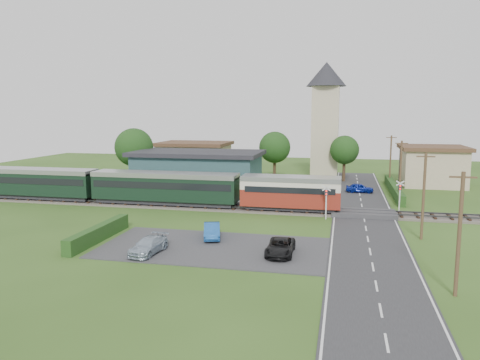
% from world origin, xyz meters
% --- Properties ---
extents(ground, '(120.00, 120.00, 0.00)m').
position_xyz_m(ground, '(0.00, 0.00, 0.00)').
color(ground, '#2D4C19').
extents(railway_track, '(76.00, 3.20, 0.49)m').
position_xyz_m(railway_track, '(0.00, 2.00, 0.11)').
color(railway_track, '#4C443D').
rests_on(railway_track, ground).
extents(road, '(6.00, 70.00, 0.05)m').
position_xyz_m(road, '(10.00, 0.00, 0.03)').
color(road, '#28282B').
rests_on(road, ground).
extents(car_park, '(17.00, 9.00, 0.08)m').
position_xyz_m(car_park, '(-1.50, -12.00, 0.04)').
color(car_park, '#333335').
rests_on(car_park, ground).
extents(crossing_deck, '(6.20, 3.40, 0.45)m').
position_xyz_m(crossing_deck, '(10.00, 2.00, 0.23)').
color(crossing_deck, '#333335').
rests_on(crossing_deck, ground).
extents(platform, '(30.00, 3.00, 0.45)m').
position_xyz_m(platform, '(-10.00, 5.20, 0.23)').
color(platform, gray).
rests_on(platform, ground).
extents(equipment_hut, '(2.30, 2.30, 2.55)m').
position_xyz_m(equipment_hut, '(-18.00, 5.20, 1.75)').
color(equipment_hut, '#C0B192').
rests_on(equipment_hut, platform).
extents(station_building, '(16.00, 9.00, 5.30)m').
position_xyz_m(station_building, '(-10.00, 10.99, 2.69)').
color(station_building, '#2A4A4A').
rests_on(station_building, ground).
extents(train, '(43.20, 2.90, 3.40)m').
position_xyz_m(train, '(-14.04, 2.00, 2.18)').
color(train, '#232328').
rests_on(train, ground).
extents(church_tower, '(6.00, 6.00, 17.60)m').
position_xyz_m(church_tower, '(5.00, 28.00, 10.23)').
color(church_tower, '#C0B192').
rests_on(church_tower, ground).
extents(house_west, '(10.80, 8.80, 5.50)m').
position_xyz_m(house_west, '(-15.00, 25.00, 2.79)').
color(house_west, tan).
rests_on(house_west, ground).
extents(house_east, '(8.80, 8.80, 5.50)m').
position_xyz_m(house_east, '(20.00, 24.00, 2.80)').
color(house_east, tan).
rests_on(house_east, ground).
extents(hedge_carpark, '(0.80, 9.00, 1.20)m').
position_xyz_m(hedge_carpark, '(-11.00, -12.00, 0.60)').
color(hedge_carpark, '#193814').
rests_on(hedge_carpark, ground).
extents(hedge_roadside, '(0.80, 18.00, 1.20)m').
position_xyz_m(hedge_roadside, '(14.20, 16.00, 0.60)').
color(hedge_roadside, '#193814').
rests_on(hedge_roadside, ground).
extents(hedge_station, '(22.00, 0.80, 1.30)m').
position_xyz_m(hedge_station, '(-10.00, 15.50, 0.65)').
color(hedge_station, '#193814').
rests_on(hedge_station, ground).
extents(tree_a, '(5.20, 5.20, 8.00)m').
position_xyz_m(tree_a, '(-20.00, 14.00, 5.38)').
color(tree_a, '#332316').
rests_on(tree_a, ground).
extents(tree_b, '(4.60, 4.60, 7.34)m').
position_xyz_m(tree_b, '(-2.00, 23.00, 5.02)').
color(tree_b, '#332316').
rests_on(tree_b, ground).
extents(tree_c, '(4.20, 4.20, 6.78)m').
position_xyz_m(tree_c, '(8.00, 25.00, 4.65)').
color(tree_c, '#332316').
rests_on(tree_c, ground).
extents(utility_pole_a, '(1.40, 0.22, 7.00)m').
position_xyz_m(utility_pole_a, '(14.20, -18.00, 3.63)').
color(utility_pole_a, '#473321').
rests_on(utility_pole_a, ground).
extents(utility_pole_b, '(1.40, 0.22, 7.00)m').
position_xyz_m(utility_pole_b, '(14.20, -6.00, 3.63)').
color(utility_pole_b, '#473321').
rests_on(utility_pole_b, ground).
extents(utility_pole_c, '(1.40, 0.22, 7.00)m').
position_xyz_m(utility_pole_c, '(14.20, 10.00, 3.63)').
color(utility_pole_c, '#473321').
rests_on(utility_pole_c, ground).
extents(utility_pole_d, '(1.40, 0.22, 7.00)m').
position_xyz_m(utility_pole_d, '(14.20, 22.00, 3.63)').
color(utility_pole_d, '#473321').
rests_on(utility_pole_d, ground).
extents(crossing_signal_near, '(0.84, 0.28, 3.28)m').
position_xyz_m(crossing_signal_near, '(6.40, -0.41, 2.14)').
color(crossing_signal_near, silver).
rests_on(crossing_signal_near, ground).
extents(crossing_signal_far, '(0.84, 0.28, 3.28)m').
position_xyz_m(crossing_signal_far, '(13.60, 4.39, 2.14)').
color(crossing_signal_far, silver).
rests_on(crossing_signal_far, ground).
extents(streetlamp_west, '(0.30, 0.30, 5.15)m').
position_xyz_m(streetlamp_west, '(-22.00, 20.00, 3.04)').
color(streetlamp_west, '#3F3F47').
rests_on(streetlamp_west, ground).
extents(streetlamp_east, '(0.30, 0.30, 5.15)m').
position_xyz_m(streetlamp_east, '(16.00, 27.00, 3.04)').
color(streetlamp_east, '#3F3F47').
rests_on(streetlamp_east, ground).
extents(car_on_road, '(3.45, 1.43, 1.17)m').
position_xyz_m(car_on_road, '(10.02, 15.43, 0.63)').
color(car_on_road, navy).
rests_on(car_on_road, road).
extents(car_park_blue, '(2.21, 3.82, 1.19)m').
position_xyz_m(car_park_blue, '(-2.32, -9.50, 0.68)').
color(car_park_blue, '#1F59A7').
rests_on(car_park_blue, car_park).
extents(car_park_silver, '(2.00, 4.08, 1.14)m').
position_xyz_m(car_park_silver, '(-5.64, -14.50, 0.65)').
color(car_park_silver, '#99A9B8').
rests_on(car_park_silver, car_park).
extents(car_park_dark, '(1.91, 4.07, 1.13)m').
position_xyz_m(car_park_dark, '(3.68, -12.76, 0.64)').
color(car_park_dark, black).
rests_on(car_park_dark, car_park).
extents(pedestrian_near, '(0.69, 0.55, 1.65)m').
position_xyz_m(pedestrian_near, '(-2.97, 4.89, 1.27)').
color(pedestrian_near, gray).
rests_on(pedestrian_near, platform).
extents(pedestrian_far, '(0.84, 1.00, 1.81)m').
position_xyz_m(pedestrian_far, '(-15.74, 5.60, 1.35)').
color(pedestrian_far, gray).
rests_on(pedestrian_far, platform).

